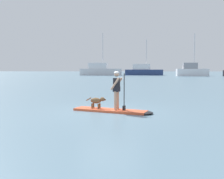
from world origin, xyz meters
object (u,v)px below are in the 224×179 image
paddleboard (115,111)px  moored_boat_far_port (100,71)px  person_paddler (117,88)px  moored_boat_outer (192,71)px  moored_boat_center (144,71)px  dog (97,101)px

paddleboard → moored_boat_far_port: 65.63m
paddleboard → person_paddler: 1.02m
moored_boat_far_port → moored_boat_outer: 26.40m
person_paddler → moored_boat_far_port: size_ratio=0.13×
person_paddler → moored_boat_far_port: 65.66m
moored_boat_far_port → moored_boat_outer: moored_boat_far_port is taller
paddleboard → moored_boat_center: (3.49, 67.86, 1.27)m
moored_boat_outer → moored_boat_center: bearing=143.7°
moored_boat_far_port → paddleboard: bearing=-81.6°
moored_boat_center → dog: bearing=-93.7°
moored_boat_center → moored_boat_outer: bearing=-36.3°
moored_boat_outer → moored_boat_far_port: bearing=166.3°
person_paddler → moored_boat_outer: bearing=74.8°
person_paddler → dog: person_paddler is taller
paddleboard → moored_boat_far_port: size_ratio=0.29×
dog → moored_boat_outer: 60.78m
paddleboard → moored_boat_far_port: bearing=98.4°
dog → moored_boat_center: moored_boat_center is taller
paddleboard → moored_boat_center: 67.96m
paddleboard → dog: (-0.83, 0.26, 0.39)m
moored_boat_outer → person_paddler: bearing=-105.2°
paddleboard → person_paddler: (0.10, -0.03, 1.02)m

